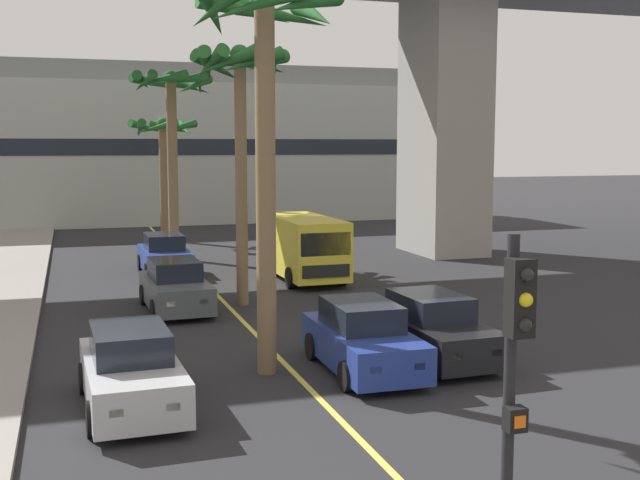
# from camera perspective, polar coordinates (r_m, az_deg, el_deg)

# --- Properties ---
(lane_stripe_center) EXTENTS (0.14, 56.00, 0.01)m
(lane_stripe_center) POSITION_cam_1_polar(r_m,az_deg,el_deg) (25.58, -6.74, -4.57)
(lane_stripe_center) COLOR #DBCC4C
(lane_stripe_center) RESTS_ON ground
(pier_building_backdrop) EXTENTS (36.92, 8.04, 10.10)m
(pier_building_backdrop) POSITION_cam_1_polar(r_m,az_deg,el_deg) (53.95, -12.62, 6.62)
(pier_building_backdrop) COLOR #ADB2A8
(pier_building_backdrop) RESTS_ON ground
(car_queue_front) EXTENTS (1.95, 4.16, 1.56)m
(car_queue_front) POSITION_cam_1_polar(r_m,az_deg,el_deg) (24.69, -10.31, -3.36)
(car_queue_front) COLOR #4C5156
(car_queue_front) RESTS_ON ground
(car_queue_second) EXTENTS (1.88, 4.12, 1.56)m
(car_queue_second) POSITION_cam_1_polar(r_m,az_deg,el_deg) (17.93, 3.08, -7.13)
(car_queue_second) COLOR navy
(car_queue_second) RESTS_ON ground
(car_queue_third) EXTENTS (1.95, 4.16, 1.56)m
(car_queue_third) POSITION_cam_1_polar(r_m,az_deg,el_deg) (15.87, -13.36, -9.16)
(car_queue_third) COLOR #B7BABF
(car_queue_third) RESTS_ON ground
(car_queue_fourth) EXTENTS (1.89, 4.13, 1.56)m
(car_queue_fourth) POSITION_cam_1_polar(r_m,az_deg,el_deg) (31.80, -11.07, -1.10)
(car_queue_fourth) COLOR navy
(car_queue_fourth) RESTS_ON ground
(car_queue_fifth) EXTENTS (1.95, 4.16, 1.56)m
(car_queue_fifth) POSITION_cam_1_polar(r_m,az_deg,el_deg) (19.04, 8.01, -6.36)
(car_queue_fifth) COLOR black
(car_queue_fifth) RESTS_ON ground
(delivery_van) EXTENTS (2.21, 5.28, 2.36)m
(delivery_van) POSITION_cam_1_polar(r_m,az_deg,el_deg) (29.66, -1.16, -0.44)
(delivery_van) COLOR yellow
(delivery_van) RESTS_ON ground
(traffic_light_median_near) EXTENTS (0.24, 0.37, 4.20)m
(traffic_light_median_near) POSITION_cam_1_polar(r_m,az_deg,el_deg) (8.08, 13.67, -10.14)
(traffic_light_median_near) COLOR black
(traffic_light_median_near) RESTS_ON ground
(palm_tree_near_median) EXTENTS (3.64, 3.69, 8.23)m
(palm_tree_near_median) POSITION_cam_1_polar(r_m,az_deg,el_deg) (35.55, -10.60, 9.34)
(palm_tree_near_median) COLOR brown
(palm_tree_near_median) RESTS_ON ground
(palm_tree_mid_median) EXTENTS (3.10, 3.16, 8.09)m
(palm_tree_mid_median) POSITION_cam_1_polar(r_m,az_deg,el_deg) (24.98, -5.73, 10.57)
(palm_tree_mid_median) COLOR brown
(palm_tree_mid_median) RESTS_ON ground
(palm_tree_far_median) EXTENTS (3.37, 3.47, 8.50)m
(palm_tree_far_median) POSITION_cam_1_polar(r_m,az_deg,el_deg) (17.34, -4.00, 12.19)
(palm_tree_far_median) COLOR brown
(palm_tree_far_median) RESTS_ON ground
(palm_tree_farthest_median) EXTENTS (3.55, 3.66, 6.46)m
(palm_tree_farthest_median) POSITION_cam_1_polar(r_m,az_deg,el_deg) (42.50, -11.15, 6.65)
(palm_tree_farthest_median) COLOR brown
(palm_tree_farthest_median) RESTS_ON ground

